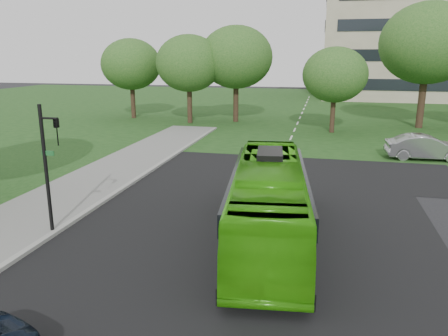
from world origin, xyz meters
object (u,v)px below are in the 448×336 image
Objects in this scene: bus at (269,201)px; tree_park_f at (131,64)px; tree_park_c at (335,75)px; tree_park_b at (236,57)px; sedan at (425,147)px; tree_park_d at (428,43)px; tree_park_a at (189,63)px; traffic_light at (49,160)px.

tree_park_f is at bearing 115.97° from bus.
tree_park_b is at bearing 155.09° from tree_park_c.
tree_park_c is at bearing 29.43° from sedan.
tree_park_d is at bearing 63.23° from bus.
tree_park_c reaches higher than sedan.
tree_park_a is at bearing -15.25° from tree_park_f.
tree_park_a is 0.91× the size of tree_park_b.
bus is at bearing -76.19° from tree_park_b.
tree_park_b reaches higher than tree_park_f.
tree_park_c is 0.70× the size of bus.
tree_park_c is 1.48× the size of traffic_light.
bus is 2.13× the size of traffic_light.
bus is 16.95m from sedan.
tree_park_d is 2.28× the size of traffic_light.
tree_park_b is 1.93× the size of sedan.
tree_park_d is at bearing -0.08° from tree_park_f.
traffic_light is at bearing -83.11° from tree_park_a.
bus reaches higher than sedan.
tree_park_d is (17.30, 0.05, 1.22)m from tree_park_b.
tree_park_f is at bearing 167.77° from tree_park_c.
tree_park_a is 29.02m from bus.
tree_park_d is at bearing -12.15° from sedan.
tree_park_f reaches higher than bus.
bus is at bearing -57.42° from tree_park_f.
tree_park_d is 2.29× the size of sedan.
bus is 8.10m from traffic_light.
bus is (-2.47, -23.83, -3.47)m from tree_park_c.
tree_park_c reaches higher than bus.
traffic_light is (-16.09, -16.14, 2.07)m from sedan.
tree_park_a is at bearing 106.39° from bus.
tree_park_c is 11.47m from sedan.
traffic_light is at bearing -91.79° from tree_park_b.
tree_park_a is at bearing 169.31° from tree_park_c.
tree_park_d reaches higher than sedan.
tree_park_b reaches higher than bus.
tree_park_b reaches higher than traffic_light.
tree_park_a is 1.75× the size of sedan.
tree_park_a is 21.73m from tree_park_d.
tree_park_a reaches higher than bus.
bus is at bearing -110.16° from tree_park_d.
tree_park_c is at bearing -10.69° from tree_park_a.
tree_park_b is 1.92× the size of traffic_light.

